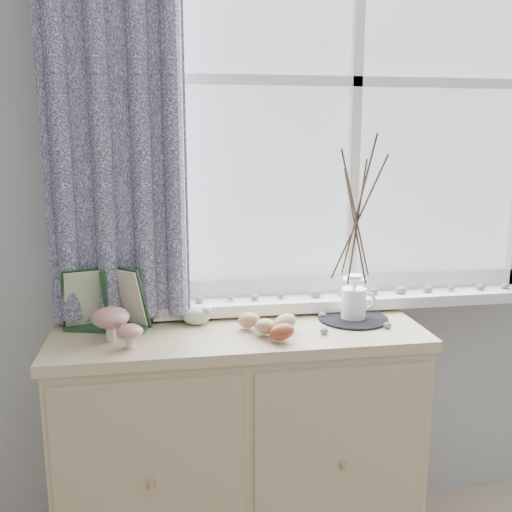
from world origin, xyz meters
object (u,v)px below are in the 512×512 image
at_px(sideboard, 239,447).
at_px(twig_pitcher, 357,214).
at_px(toadstool_cluster, 115,322).
at_px(botanical_book, 106,300).

height_order(sideboard, twig_pitcher, twig_pitcher).
bearing_deg(toadstool_cluster, twig_pitcher, 7.01).
bearing_deg(sideboard, toadstool_cluster, -170.21).
height_order(botanical_book, toadstool_cluster, botanical_book).
xyz_separation_m(botanical_book, toadstool_cluster, (0.04, -0.11, -0.04)).
bearing_deg(toadstool_cluster, botanical_book, 107.94).
height_order(sideboard, toadstool_cluster, toadstool_cluster).
height_order(toadstool_cluster, twig_pitcher, twig_pitcher).
distance_m(botanical_book, toadstool_cluster, 0.12).
relative_size(sideboard, botanical_book, 3.98).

